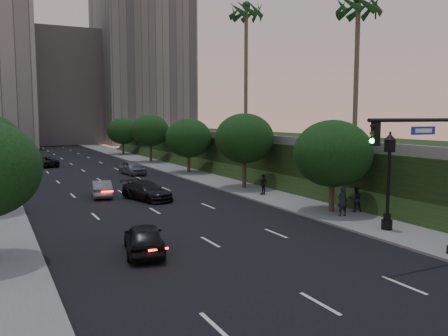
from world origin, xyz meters
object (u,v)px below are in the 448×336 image
street_lamp (388,186)px  pedestrian_a (342,202)px  pedestrian_c (263,184)px  traffic_signal_mast (440,179)px  sedan_mid_left (101,189)px  sedan_near_right (147,191)px  pedestrian_b (356,199)px  sedan_near_left (144,238)px  sedan_far_right (132,168)px  sedan_far_left (45,162)px

street_lamp → pedestrian_a: size_ratio=3.01×
pedestrian_c → traffic_signal_mast: bearing=63.5°
sedan_mid_left → pedestrian_c: pedestrian_c is taller
traffic_signal_mast → street_lamp: size_ratio=1.25×
sedan_near_right → pedestrian_b: pedestrian_b is taller
traffic_signal_mast → pedestrian_b: bearing=68.1°
street_lamp → sedan_near_left: size_ratio=1.29×
pedestrian_b → sedan_mid_left: bearing=-19.0°
traffic_signal_mast → sedan_far_right: size_ratio=1.52×
sedan_near_right → pedestrian_a: pedestrian_a is taller
pedestrian_c → street_lamp: bearing=69.4°
traffic_signal_mast → pedestrian_c: traffic_signal_mast is taller
street_lamp → sedan_near_left: bearing=171.6°
sedan_near_left → pedestrian_c: pedestrian_c is taller
sedan_mid_left → sedan_far_right: size_ratio=0.90×
sedan_mid_left → pedestrian_a: 19.10m
traffic_signal_mast → sedan_mid_left: traffic_signal_mast is taller
sedan_mid_left → pedestrian_b: pedestrian_b is taller
sedan_far_right → pedestrian_c: size_ratio=2.76×
sedan_near_left → sedan_mid_left: size_ratio=1.05×
traffic_signal_mast → sedan_near_right: bearing=108.9°
sedan_near_right → pedestrian_a: bearing=-69.7°
street_lamp → sedan_far_left: (-13.35, 45.03, -1.97)m
street_lamp → pedestrian_a: bearing=87.8°
street_lamp → sedan_far_right: 32.63m
street_lamp → sedan_far_left: size_ratio=1.18×
traffic_signal_mast → pedestrian_c: bearing=83.9°
sedan_mid_left → sedan_far_right: bearing=-107.2°
sedan_mid_left → pedestrian_a: (11.97, -14.88, 0.40)m
pedestrian_c → sedan_far_right: bearing=-93.8°
sedan_near_left → sedan_far_left: sedan_near_left is taller
traffic_signal_mast → sedan_mid_left: (-9.90, 23.67, -2.99)m
traffic_signal_mast → sedan_near_right: size_ratio=1.41×
sedan_near_right → pedestrian_c: pedestrian_c is taller
pedestrian_a → sedan_near_right: bearing=-41.5°
sedan_far_left → pedestrian_c: 34.38m
sedan_near_right → pedestrian_a: 15.00m
traffic_signal_mast → pedestrian_b: (3.82, 9.52, -2.70)m
sedan_far_right → street_lamp: bearing=-86.2°
sedan_far_right → sedan_near_right: bearing=-107.9°
sedan_near_right → pedestrian_c: size_ratio=2.98×
sedan_near_right → sedan_far_right: bearing=60.9°
street_lamp → sedan_far_right: size_ratio=1.22×
sedan_far_right → pedestrian_a: (5.71, -28.19, 0.30)m
traffic_signal_mast → sedan_far_right: (-3.65, 36.97, -2.89)m
sedan_far_left → sedan_near_right: 29.54m
traffic_signal_mast → sedan_near_right: 22.05m
street_lamp → sedan_far_right: bearing=99.8°
pedestrian_b → sedan_near_right: bearing=-18.8°
street_lamp → pedestrian_b: bearing=67.7°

